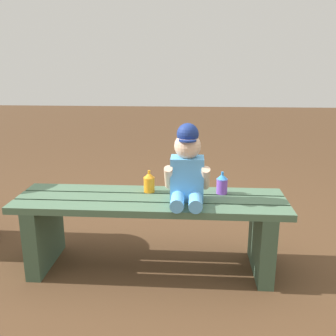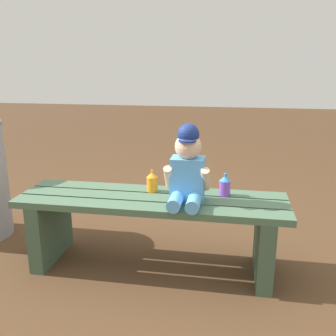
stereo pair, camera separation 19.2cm
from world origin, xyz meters
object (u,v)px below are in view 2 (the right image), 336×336
(park_bench, at_px, (152,220))
(sippy_cup_right, at_px, (225,185))
(sippy_cup_left, at_px, (152,181))
(child_figure, at_px, (187,169))

(park_bench, bearing_deg, sippy_cup_right, 13.49)
(sippy_cup_left, relative_size, sippy_cup_right, 1.00)
(child_figure, bearing_deg, sippy_cup_left, 149.42)
(child_figure, relative_size, sippy_cup_left, 3.26)
(child_figure, distance_m, sippy_cup_right, 0.26)
(park_bench, distance_m, child_figure, 0.37)
(child_figure, height_order, sippy_cup_left, child_figure)
(park_bench, relative_size, sippy_cup_right, 11.63)
(park_bench, height_order, sippy_cup_left, sippy_cup_left)
(park_bench, relative_size, child_figure, 3.56)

